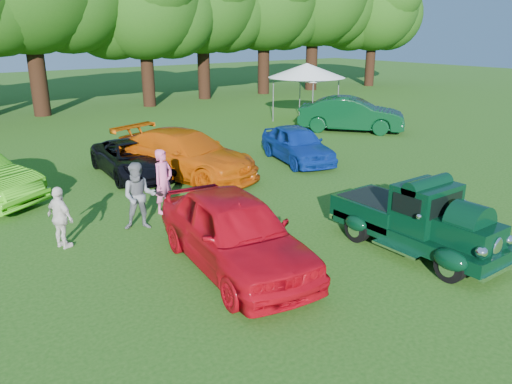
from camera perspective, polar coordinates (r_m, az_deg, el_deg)
ground at (r=11.78m, az=9.96°, el=-6.86°), size 120.00×120.00×0.00m
hero_pickup at (r=12.09m, az=17.86°, el=-3.17°), size 1.96×4.21×1.65m
red_convertible at (r=10.65m, az=-2.44°, el=-4.52°), size 2.57×5.06×1.65m
back_car_black at (r=18.03m, az=-13.82°, el=3.75°), size 2.38×4.57×1.23m
back_car_orange at (r=17.49m, az=-8.10°, el=4.30°), size 3.88×5.97×1.61m
back_car_blue at (r=19.45m, az=4.73°, el=5.50°), size 2.67×4.39×1.40m
back_car_green at (r=25.80m, az=10.83°, el=8.71°), size 4.70×5.16×1.71m
spectator_pink at (r=14.08m, az=-10.53°, el=1.21°), size 0.77×0.64×1.81m
spectator_grey at (r=13.01m, az=-13.21°, el=-0.48°), size 1.06×0.98×1.76m
spectator_white at (r=12.47m, az=-21.44°, el=-2.75°), size 0.63×0.95×1.49m
canopy_tent at (r=28.29m, az=5.81°, el=13.62°), size 5.14×5.14×3.18m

